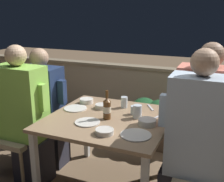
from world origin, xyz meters
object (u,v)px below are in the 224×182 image
chair_left_near (9,124)px  potted_plant (42,112)px  chair_left_far (30,113)px  person_navy_jumper (45,108)px  beer_bottle (107,108)px  chair_right_near (220,165)px  person_blue_shirt (193,142)px  person_green_blouse (24,116)px  person_coral_top (201,127)px

chair_left_near → potted_plant: chair_left_near is taller
chair_left_near → chair_left_far: size_ratio=1.00×
person_navy_jumper → potted_plant: (-0.39, 0.45, -0.26)m
person_navy_jumper → chair_left_far: bearing=180.0°
chair_left_near → potted_plant: (-0.21, 0.79, -0.17)m
person_navy_jumper → beer_bottle: person_navy_jumper is taller
person_navy_jumper → chair_right_near: bearing=-10.9°
chair_left_far → person_blue_shirt: person_blue_shirt is taller
person_green_blouse → person_navy_jumper: person_green_blouse is taller
beer_bottle → person_navy_jumper: bearing=165.0°
beer_bottle → chair_left_far: bearing=167.9°
person_coral_top → beer_bottle: size_ratio=5.45×
chair_left_near → person_blue_shirt: size_ratio=0.67×
person_coral_top → potted_plant: bearing=166.3°
chair_left_near → person_coral_top: bearing=10.2°
person_blue_shirt → potted_plant: (-1.93, 0.78, -0.32)m
chair_right_near → chair_left_far: bearing=170.2°
person_green_blouse → chair_left_far: 0.42m
chair_left_far → person_navy_jumper: bearing=-0.0°
chair_right_near → beer_bottle: size_ratio=3.62×
chair_left_near → person_coral_top: size_ratio=0.66×
chair_left_far → person_coral_top: person_coral_top is taller
person_navy_jumper → person_blue_shirt: 1.58m
person_coral_top → person_green_blouse: bearing=-168.6°
person_navy_jumper → beer_bottle: size_ratio=4.93×
chair_left_near → person_blue_shirt: person_blue_shirt is taller
person_coral_top → chair_left_far: bearing=179.1°
person_navy_jumper → chair_left_near: bearing=-118.3°
person_green_blouse → chair_right_near: bearing=0.2°
person_blue_shirt → chair_left_far: bearing=169.1°
chair_left_far → chair_right_near: (1.94, -0.34, 0.00)m
chair_left_far → beer_bottle: 1.06m
potted_plant → person_green_blouse: bearing=-62.9°
potted_plant → chair_left_near: bearing=-75.3°
person_navy_jumper → chair_right_near: 1.77m
person_green_blouse → potted_plant: person_green_blouse is taller
person_navy_jumper → person_blue_shirt: person_blue_shirt is taller
beer_bottle → potted_plant: 1.43m
person_green_blouse → person_coral_top: size_ratio=0.96×
beer_bottle → potted_plant: size_ratio=0.42×
beer_bottle → potted_plant: beer_bottle is taller
beer_bottle → person_coral_top: bearing=13.8°
person_green_blouse → person_navy_jumper: bearing=92.2°
chair_left_far → person_coral_top: size_ratio=0.66×
person_green_blouse → chair_left_far: bearing=121.9°
person_blue_shirt → beer_bottle: (-0.74, 0.12, 0.12)m
person_navy_jumper → chair_right_near: (1.74, -0.34, -0.08)m
chair_left_near → beer_bottle: beer_bottle is taller
chair_left_near → person_blue_shirt: (1.73, 0.01, 0.15)m
chair_right_near → chair_left_near: bearing=-179.8°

